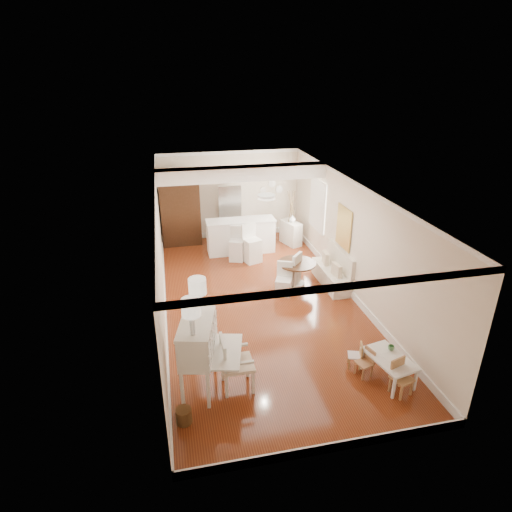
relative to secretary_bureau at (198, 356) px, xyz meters
name	(u,v)px	position (x,y,z in m)	size (l,w,h in m)	color
room	(259,219)	(1.74, 3.02, 1.30)	(9.00, 9.04, 2.82)	brown
secretary_bureau	(198,356)	(0.00, 0.00, 0.00)	(1.06, 1.08, 1.36)	white
gustavian_armchair	(237,363)	(0.65, -0.11, -0.17)	(0.59, 0.59, 1.02)	silver
wicker_basket	(184,416)	(-0.33, -0.75, -0.55)	(0.26, 0.26, 0.26)	#54361A
kids_table	(388,368)	(3.32, -0.50, -0.44)	(0.57, 0.95, 0.47)	white
kids_chair_a	(364,363)	(2.95, -0.30, -0.41)	(0.26, 0.26, 0.55)	#AD774E
kids_chair_b	(355,355)	(2.89, -0.03, -0.42)	(0.25, 0.25, 0.51)	#AF854F
kids_chair_c	(402,378)	(3.36, -0.88, -0.35)	(0.32, 0.32, 0.66)	tan
banquette	(332,267)	(3.69, 3.19, -0.19)	(0.52, 1.60, 0.98)	silver
dining_table	(296,274)	(2.79, 3.31, -0.35)	(0.96, 0.96, 0.66)	#422715
slip_chair_near	(284,279)	(2.35, 2.97, -0.28)	(0.38, 0.40, 0.81)	white
slip_chair_far	(290,269)	(2.64, 3.41, -0.23)	(0.43, 0.45, 0.90)	silver
breakfast_counter	(241,236)	(1.80, 5.79, -0.16)	(2.05, 0.65, 1.03)	white
bar_stool_left	(237,244)	(1.57, 5.22, -0.18)	(0.40, 0.40, 1.00)	silver
bar_stool_right	(252,244)	(1.98, 5.02, -0.13)	(0.44, 0.44, 1.10)	white
pantry_cabinet	(180,209)	(0.10, 6.87, 0.47)	(1.20, 0.60, 2.30)	#381E11
fridge	(241,213)	(2.00, 6.84, 0.22)	(0.75, 0.65, 1.80)	silver
sideboard	(291,233)	(3.46, 6.09, -0.31)	(0.34, 0.77, 0.74)	beige
pencil_cup	(391,348)	(3.45, -0.30, -0.16)	(0.12, 0.12, 0.09)	#56945D
branch_vase	(292,219)	(3.49, 6.07, 0.17)	(0.21, 0.21, 0.22)	white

